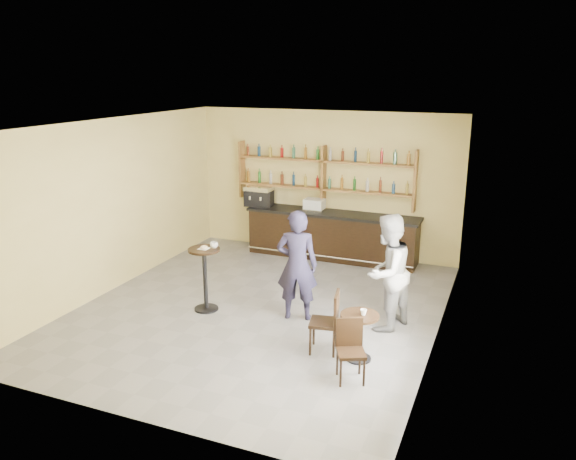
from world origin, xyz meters
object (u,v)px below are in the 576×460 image
at_px(man_main, 297,265).
at_px(pedestal_table, 205,279).
at_px(bar_counter, 332,235).
at_px(pastry_case, 314,205).
at_px(patron_second, 387,272).
at_px(cafe_table, 359,337).
at_px(espresso_machine, 259,196).
at_px(chair_west, 324,322).
at_px(chair_south, 351,352).

bearing_deg(man_main, pedestal_table, -3.98).
height_order(bar_counter, pastry_case, pastry_case).
bearing_deg(patron_second, man_main, -60.96).
bearing_deg(cafe_table, man_main, 143.55).
relative_size(bar_counter, pastry_case, 8.68).
distance_m(espresso_machine, patron_second, 4.75).
bearing_deg(pastry_case, chair_west, -66.64).
xyz_separation_m(pedestal_table, chair_south, (2.97, -1.30, -0.14)).
bearing_deg(bar_counter, man_main, -82.57).
bearing_deg(man_main, chair_south, 116.89).
relative_size(bar_counter, man_main, 2.04).
distance_m(pastry_case, man_main, 3.35).
xyz_separation_m(bar_counter, chair_west, (1.21, -4.17, -0.05)).
distance_m(bar_counter, chair_west, 4.35).
relative_size(pedestal_table, man_main, 0.60).
bearing_deg(chair_south, cafe_table, 69.16).
bearing_deg(bar_counter, chair_south, -69.41).
bearing_deg(cafe_table, chair_south, -85.24).
xyz_separation_m(espresso_machine, pastry_case, (1.34, 0.00, -0.09)).
distance_m(espresso_machine, pedestal_table, 3.64).
relative_size(bar_counter, espresso_machine, 6.18).
bearing_deg(espresso_machine, pedestal_table, -88.96).
bearing_deg(man_main, pastry_case, -89.63).
distance_m(pedestal_table, man_main, 1.65).
relative_size(espresso_machine, cafe_table, 0.88).
bearing_deg(patron_second, chair_south, 19.14).
xyz_separation_m(espresso_machine, chair_west, (2.98, -4.17, -0.79)).
bearing_deg(cafe_table, pastry_case, 117.35).
bearing_deg(bar_counter, pedestal_table, -108.26).
relative_size(man_main, cafe_table, 2.66).
height_order(pedestal_table, chair_south, pedestal_table).
bearing_deg(cafe_table, chair_west, 174.81).
bearing_deg(cafe_table, bar_counter, 112.64).
relative_size(chair_west, patron_second, 0.49).
bearing_deg(man_main, patron_second, 173.66).
xyz_separation_m(bar_counter, patron_second, (1.87, -3.03, 0.43)).
bearing_deg(espresso_machine, chair_west, -63.20).
bearing_deg(chair_south, bar_counter, 84.98).
relative_size(man_main, patron_second, 0.99).
distance_m(espresso_machine, chair_south, 6.06).
bearing_deg(patron_second, chair_west, -8.98).
bearing_deg(bar_counter, patron_second, -58.29).
height_order(man_main, chair_west, man_main).
distance_m(bar_counter, pastry_case, 0.78).
relative_size(espresso_machine, patron_second, 0.33).
bearing_deg(patron_second, cafe_table, 15.76).
xyz_separation_m(pedestal_table, man_main, (1.58, 0.29, 0.38)).
relative_size(pastry_case, man_main, 0.24).
relative_size(espresso_machine, chair_west, 0.66).
bearing_deg(patron_second, bar_counter, -127.18).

